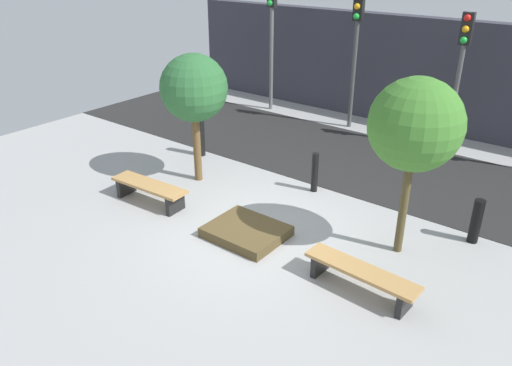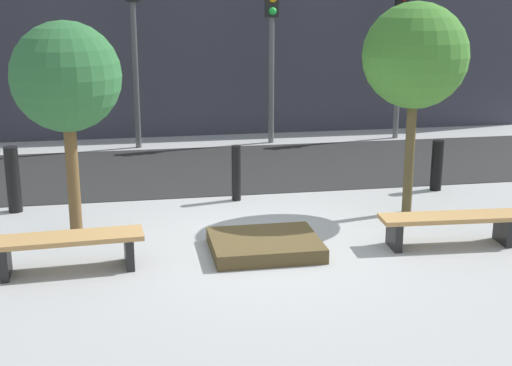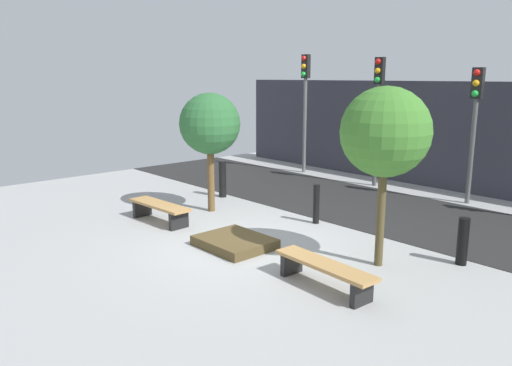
{
  "view_description": "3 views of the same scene",
  "coord_description": "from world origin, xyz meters",
  "px_view_note": "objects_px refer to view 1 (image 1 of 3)",
  "views": [
    {
      "loc": [
        5.09,
        -6.51,
        4.99
      ],
      "look_at": [
        -0.25,
        0.39,
        0.8
      ],
      "focal_mm": 35.0,
      "sensor_mm": 36.0,
      "label": 1
    },
    {
      "loc": [
        -1.68,
        -8.79,
        3.28
      ],
      "look_at": [
        -0.08,
        -0.01,
        0.88
      ],
      "focal_mm": 50.0,
      "sensor_mm": 36.0,
      "label": 2
    },
    {
      "loc": [
        7.24,
        -6.2,
        3.31
      ],
      "look_at": [
        -0.15,
        0.47,
        1.17
      ],
      "focal_mm": 35.0,
      "sensor_mm": 36.0,
      "label": 3
    }
  ],
  "objects_px": {
    "tree_behind_left_bench": "(194,89)",
    "tree_behind_right_bench": "(415,126)",
    "planter_bed": "(246,232)",
    "bollard_far_left": "(201,137)",
    "bollard_left": "(315,172)",
    "bollard_center": "(476,221)",
    "traffic_light_mid_east": "(462,57)",
    "traffic_light_west": "(271,23)",
    "bench_right": "(361,275)",
    "bench_left": "(149,189)",
    "traffic_light_mid_west": "(356,37)"
  },
  "relations": [
    {
      "from": "tree_behind_right_bench",
      "to": "bollard_center",
      "type": "xyz_separation_m",
      "value": [
        0.98,
        1.13,
        -1.94
      ]
    },
    {
      "from": "planter_bed",
      "to": "bollard_far_left",
      "type": "distance_m",
      "value": 4.22
    },
    {
      "from": "bench_left",
      "to": "bollard_center",
      "type": "distance_m",
      "value": 6.46
    },
    {
      "from": "traffic_light_mid_west",
      "to": "traffic_light_mid_east",
      "type": "relative_size",
      "value": 1.09
    },
    {
      "from": "bollard_left",
      "to": "bench_left",
      "type": "bearing_deg",
      "value": -133.3
    },
    {
      "from": "bench_right",
      "to": "tree_behind_right_bench",
      "type": "distance_m",
      "value": 2.54
    },
    {
      "from": "bollard_far_left",
      "to": "bench_right",
      "type": "bearing_deg",
      "value": -23.88
    },
    {
      "from": "tree_behind_left_bench",
      "to": "bench_left",
      "type": "bearing_deg",
      "value": -90.0
    },
    {
      "from": "tree_behind_left_bench",
      "to": "traffic_light_west",
      "type": "relative_size",
      "value": 0.73
    },
    {
      "from": "bench_left",
      "to": "bench_right",
      "type": "height_order",
      "value": "bench_left"
    },
    {
      "from": "bench_right",
      "to": "bollard_far_left",
      "type": "distance_m",
      "value": 6.46
    },
    {
      "from": "bollard_center",
      "to": "planter_bed",
      "type": "bearing_deg",
      "value": -144.94
    },
    {
      "from": "tree_behind_left_bench",
      "to": "tree_behind_right_bench",
      "type": "height_order",
      "value": "tree_behind_right_bench"
    },
    {
      "from": "planter_bed",
      "to": "bollard_center",
      "type": "relative_size",
      "value": 1.63
    },
    {
      "from": "bollard_center",
      "to": "traffic_light_west",
      "type": "height_order",
      "value": "traffic_light_west"
    },
    {
      "from": "planter_bed",
      "to": "traffic_light_mid_east",
      "type": "distance_m",
      "value": 7.33
    },
    {
      "from": "bench_left",
      "to": "tree_behind_right_bench",
      "type": "xyz_separation_m",
      "value": [
        4.93,
        1.49,
        2.05
      ]
    },
    {
      "from": "planter_bed",
      "to": "tree_behind_left_bench",
      "type": "distance_m",
      "value": 3.46
    },
    {
      "from": "tree_behind_left_bench",
      "to": "bollard_left",
      "type": "distance_m",
      "value": 3.2
    },
    {
      "from": "bench_left",
      "to": "traffic_light_mid_east",
      "type": "height_order",
      "value": "traffic_light_mid_east"
    },
    {
      "from": "bollard_far_left",
      "to": "traffic_light_west",
      "type": "height_order",
      "value": "traffic_light_west"
    },
    {
      "from": "bollard_left",
      "to": "bollard_center",
      "type": "height_order",
      "value": "bollard_left"
    },
    {
      "from": "bollard_left",
      "to": "bollard_center",
      "type": "xyz_separation_m",
      "value": [
        3.44,
        0.0,
        -0.02
      ]
    },
    {
      "from": "tree_behind_right_bench",
      "to": "bollard_far_left",
      "type": "distance_m",
      "value": 6.29
    },
    {
      "from": "traffic_light_west",
      "to": "bench_right",
      "type": "bearing_deg",
      "value": -45.48
    },
    {
      "from": "tree_behind_right_bench",
      "to": "bollard_center",
      "type": "bearing_deg",
      "value": 49.13
    },
    {
      "from": "tree_behind_right_bench",
      "to": "bench_left",
      "type": "bearing_deg",
      "value": -163.22
    },
    {
      "from": "bench_left",
      "to": "planter_bed",
      "type": "distance_m",
      "value": 2.48
    },
    {
      "from": "traffic_light_mid_east",
      "to": "bollard_far_left",
      "type": "bearing_deg",
      "value": -138.34
    },
    {
      "from": "tree_behind_right_bench",
      "to": "traffic_light_west",
      "type": "bearing_deg",
      "value": 141.32
    },
    {
      "from": "bench_right",
      "to": "traffic_light_mid_west",
      "type": "relative_size",
      "value": 0.49
    },
    {
      "from": "planter_bed",
      "to": "bollard_center",
      "type": "bearing_deg",
      "value": 35.06
    },
    {
      "from": "tree_behind_right_bench",
      "to": "bollard_far_left",
      "type": "relative_size",
      "value": 3.1
    },
    {
      "from": "bench_right",
      "to": "tree_behind_left_bench",
      "type": "distance_m",
      "value": 5.47
    },
    {
      "from": "planter_bed",
      "to": "traffic_light_mid_east",
      "type": "xyz_separation_m",
      "value": [
        1.47,
        6.78,
        2.34
      ]
    },
    {
      "from": "bench_right",
      "to": "traffic_light_west",
      "type": "bearing_deg",
      "value": 137.76
    },
    {
      "from": "bench_right",
      "to": "bollard_far_left",
      "type": "relative_size",
      "value": 1.86
    },
    {
      "from": "tree_behind_right_bench",
      "to": "bollard_left",
      "type": "bearing_deg",
      "value": 155.38
    },
    {
      "from": "traffic_light_west",
      "to": "bollard_center",
      "type": "bearing_deg",
      "value": -29.11
    },
    {
      "from": "traffic_light_west",
      "to": "traffic_light_mid_west",
      "type": "height_order",
      "value": "traffic_light_west"
    },
    {
      "from": "bollard_left",
      "to": "traffic_light_mid_east",
      "type": "bearing_deg",
      "value": 71.42
    },
    {
      "from": "bollard_left",
      "to": "traffic_light_mid_west",
      "type": "relative_size",
      "value": 0.24
    },
    {
      "from": "bench_left",
      "to": "tree_behind_left_bench",
      "type": "relative_size",
      "value": 0.63
    },
    {
      "from": "bollard_far_left",
      "to": "traffic_light_mid_west",
      "type": "relative_size",
      "value": 0.26
    },
    {
      "from": "bollard_center",
      "to": "traffic_light_mid_east",
      "type": "bearing_deg",
      "value": 114.31
    },
    {
      "from": "bench_left",
      "to": "tree_behind_left_bench",
      "type": "xyz_separation_m",
      "value": [
        0.0,
        1.49,
        1.84
      ]
    },
    {
      "from": "bench_left",
      "to": "tree_behind_left_bench",
      "type": "distance_m",
      "value": 2.36
    },
    {
      "from": "bench_right",
      "to": "bollard_center",
      "type": "height_order",
      "value": "bollard_center"
    },
    {
      "from": "bollard_left",
      "to": "traffic_light_west",
      "type": "xyz_separation_m",
      "value": [
        -4.4,
        4.37,
        2.3
      ]
    },
    {
      "from": "bench_right",
      "to": "bollard_left",
      "type": "relative_size",
      "value": 2.1
    }
  ]
}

